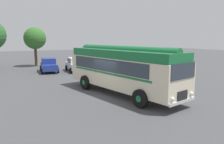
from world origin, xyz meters
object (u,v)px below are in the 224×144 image
(vintage_bus, at_px, (122,68))
(car_mid_left, at_px, (75,64))
(car_near_left, at_px, (49,65))
(car_mid_right, at_px, (95,63))

(vintage_bus, xyz_separation_m, car_mid_left, (0.54, 12.07, -1.05))
(vintage_bus, xyz_separation_m, car_near_left, (-2.44, 13.10, -1.05))
(car_near_left, height_order, car_mid_left, same)
(car_mid_right, bearing_deg, car_mid_left, -171.63)
(car_near_left, distance_m, car_mid_right, 5.82)
(car_mid_left, bearing_deg, car_mid_right, 8.37)
(car_mid_left, height_order, car_mid_right, same)
(vintage_bus, height_order, car_near_left, vintage_bus)
(vintage_bus, relative_size, car_near_left, 2.37)
(car_mid_left, distance_m, car_mid_right, 2.84)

